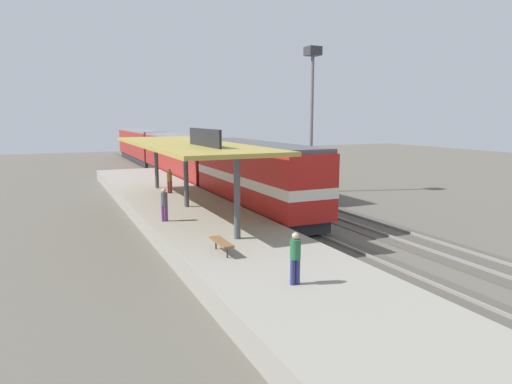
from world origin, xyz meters
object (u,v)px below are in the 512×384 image
Objects in this scene: passenger_carriage_front at (180,156)px; person_waiting at (295,255)px; person_walking at (170,180)px; passenger_carriage_rear at (141,145)px; person_boarding at (164,203)px; locomotive at (255,177)px; platform_bench at (221,242)px; freight_car at (275,170)px; light_mast at (312,89)px.

passenger_carriage_front is 32.64m from person_waiting.
passenger_carriage_rear is at bearing 82.74° from person_walking.
person_boarding is (-6.70, -21.58, -0.46)m from passenger_carriage_front.
passenger_carriage_front is (0.00, 18.00, -0.10)m from locomotive.
locomotive is 6.61m from person_walking.
platform_bench is 0.12× the size of locomotive.
freight_car is at bearing 53.84° from locomotive.
light_mast is at bearing 37.86° from locomotive.
person_waiting is at bearing -76.91° from platform_bench.
light_mast is at bearing -76.60° from passenger_carriage_rear.
passenger_carriage_rear is 34.09m from person_walking.
person_boarding is (-0.70, 6.50, 0.51)m from platform_bench.
person_boarding is at bearing 96.15° from platform_bench.
person_boarding is at bearing 98.89° from person_waiting.
locomotive is 11.55m from light_mast.
locomotive reaches higher than platform_bench.
freight_car is at bearing 64.87° from person_waiting.
passenger_carriage_rear reaches higher than person_boarding.
locomotive is 18.00m from passenger_carriage_front.
freight_car is 7.18m from light_mast.
platform_bench is 0.15× the size of light_mast.
freight_car reaches higher than person_waiting.
light_mast reaches higher than freight_car.
light_mast reaches higher than person_walking.
passenger_carriage_rear is at bearing 103.40° from light_mast.
freight_car reaches higher than person_walking.
freight_car is (4.60, -11.71, -0.34)m from passenger_carriage_front.
platform_bench is 4.30m from person_waiting.
platform_bench is 22.38m from light_mast.
passenger_carriage_front is 13.72m from person_walking.
passenger_carriage_front reaches higher than freight_car.
person_walking is at bearing -174.92° from light_mast.
light_mast reaches higher than person_waiting.
locomotive is at bearing -90.00° from passenger_carriage_rear.
passenger_carriage_front is at bearing 81.13° from person_waiting.
locomotive is 8.44× the size of person_boarding.
person_waiting is (-5.03, -32.24, -0.46)m from passenger_carriage_front.
locomotive is 1.23× the size of light_mast.
person_boarding is (-11.30, -9.87, -0.12)m from freight_car.
passenger_carriage_front reaches higher than person_walking.
person_waiting and person_walking have the same top height.
passenger_carriage_rear is 11.70× the size of person_walking.
freight_car is 1.03× the size of light_mast.
locomotive is 7.81m from freight_car.
person_walking is at bearing 74.39° from person_boarding.
person_waiting is (0.97, -4.16, 0.51)m from platform_bench.
passenger_carriage_front and passenger_carriage_rear have the same top height.
person_waiting is (-5.03, -14.24, -0.56)m from locomotive.
person_waiting is 19.24m from person_walking.
passenger_carriage_front is 1.00× the size of passenger_carriage_rear.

